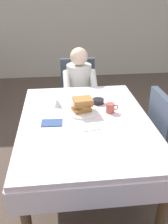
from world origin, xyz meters
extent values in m
plane|color=brown|center=(0.00, 0.00, 0.00)|extent=(14.00, 14.00, 0.00)
cube|color=silver|center=(0.00, 0.00, 0.72)|extent=(1.10, 1.50, 0.04)
cube|color=silver|center=(0.00, -0.76, 0.61)|extent=(1.10, 0.01, 0.18)
cube|color=silver|center=(0.00, 0.76, 0.61)|extent=(1.10, 0.01, 0.18)
cube|color=silver|center=(-0.56, 0.00, 0.61)|extent=(0.01, 1.50, 0.18)
cube|color=silver|center=(0.56, 0.00, 0.61)|extent=(0.01, 1.50, 0.18)
cylinder|color=brown|center=(-0.47, -0.67, 0.35)|extent=(0.07, 0.07, 0.70)
cylinder|color=brown|center=(0.47, -0.67, 0.35)|extent=(0.07, 0.07, 0.70)
cylinder|color=brown|center=(-0.47, 0.67, 0.35)|extent=(0.07, 0.07, 0.70)
cylinder|color=brown|center=(0.47, 0.67, 0.35)|extent=(0.07, 0.07, 0.70)
cube|color=#384251|center=(0.05, 1.07, 0.42)|extent=(0.44, 0.44, 0.05)
cube|color=#384251|center=(0.05, 1.27, 0.69)|extent=(0.44, 0.06, 0.48)
cylinder|color=#2D2319|center=(0.23, 0.89, 0.20)|extent=(0.04, 0.04, 0.40)
cylinder|color=#2D2319|center=(-0.13, 0.89, 0.20)|extent=(0.04, 0.04, 0.40)
cylinder|color=#2D2319|center=(0.23, 1.25, 0.20)|extent=(0.04, 0.04, 0.40)
cylinder|color=#2D2319|center=(-0.13, 1.25, 0.20)|extent=(0.04, 0.04, 0.40)
cylinder|color=silver|center=(0.05, 1.05, 0.68)|extent=(0.30, 0.30, 0.46)
sphere|color=beige|center=(0.05, 1.03, 1.02)|extent=(0.21, 0.21, 0.21)
cylinder|color=silver|center=(0.21, 0.91, 0.75)|extent=(0.08, 0.29, 0.23)
cylinder|color=silver|center=(-0.11, 0.91, 0.75)|extent=(0.08, 0.29, 0.23)
cylinder|color=#383D51|center=(0.13, 0.87, 0.23)|extent=(0.10, 0.10, 0.45)
cylinder|color=#383D51|center=(-0.03, 0.87, 0.23)|extent=(0.10, 0.10, 0.45)
cube|color=#384251|center=(0.67, 0.00, 0.69)|extent=(0.06, 0.44, 0.48)
cylinder|color=#2D2319|center=(0.69, 0.18, 0.20)|extent=(0.04, 0.04, 0.40)
cylinder|color=#2D2319|center=(0.69, -0.18, 0.20)|extent=(0.04, 0.04, 0.40)
cylinder|color=white|center=(-0.01, 0.13, 0.75)|extent=(0.28, 0.28, 0.02)
cube|color=#A36B33|center=(-0.02, 0.13, 0.77)|extent=(0.18, 0.16, 0.04)
cube|color=#A36B33|center=(-0.01, 0.14, 0.80)|extent=(0.18, 0.15, 0.02)
cube|color=#A36B33|center=(0.00, 0.13, 0.83)|extent=(0.16, 0.14, 0.03)
cube|color=#A36B33|center=(-0.01, 0.12, 0.86)|extent=(0.18, 0.15, 0.03)
cylinder|color=#B24C42|center=(0.24, 0.11, 0.78)|extent=(0.08, 0.08, 0.08)
torus|color=#B24C42|center=(0.29, 0.11, 0.79)|extent=(0.05, 0.01, 0.05)
cylinder|color=black|center=(0.16, 0.30, 0.76)|extent=(0.11, 0.11, 0.04)
cone|color=silver|center=(-0.23, 0.27, 0.78)|extent=(0.08, 0.08, 0.07)
cube|color=silver|center=(-0.20, 0.11, 0.74)|extent=(0.03, 0.18, 0.00)
cube|color=silver|center=(0.18, 0.11, 0.74)|extent=(0.03, 0.20, 0.00)
cube|color=silver|center=(0.03, -0.19, 0.74)|extent=(0.15, 0.04, 0.00)
cube|color=#334C7F|center=(-0.28, -0.04, 0.74)|extent=(0.18, 0.13, 0.01)
camera|label=1|loc=(-0.21, -1.84, 1.75)|focal=39.63mm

